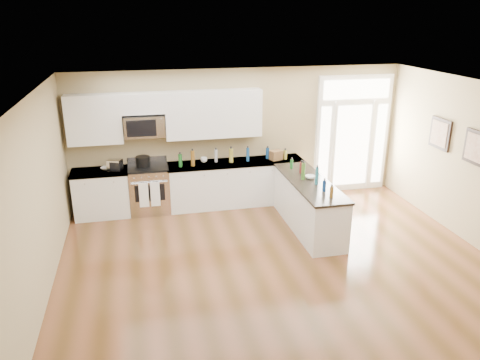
# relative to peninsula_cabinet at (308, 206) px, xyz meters

# --- Properties ---
(ground) EXTENTS (8.00, 8.00, 0.00)m
(ground) POSITION_rel_peninsula_cabinet_xyz_m (-0.93, -2.24, -0.43)
(ground) COLOR #523517
(room_shell) EXTENTS (8.00, 8.00, 8.00)m
(room_shell) POSITION_rel_peninsula_cabinet_xyz_m (-0.93, -2.24, 1.27)
(room_shell) COLOR tan
(room_shell) RESTS_ON ground
(back_cabinet_left) EXTENTS (1.10, 0.66, 0.94)m
(back_cabinet_left) POSITION_rel_peninsula_cabinet_xyz_m (-3.80, 1.45, 0.00)
(back_cabinet_left) COLOR silver
(back_cabinet_left) RESTS_ON ground
(back_cabinet_right) EXTENTS (2.85, 0.66, 0.94)m
(back_cabinet_right) POSITION_rel_peninsula_cabinet_xyz_m (-1.08, 1.45, 0.00)
(back_cabinet_right) COLOR silver
(back_cabinet_right) RESTS_ON ground
(peninsula_cabinet) EXTENTS (0.69, 2.32, 0.94)m
(peninsula_cabinet) POSITION_rel_peninsula_cabinet_xyz_m (0.00, 0.00, 0.00)
(peninsula_cabinet) COLOR silver
(peninsula_cabinet) RESTS_ON ground
(upper_cabinet_left) EXTENTS (1.04, 0.33, 0.95)m
(upper_cabinet_left) POSITION_rel_peninsula_cabinet_xyz_m (-3.81, 1.59, 1.49)
(upper_cabinet_left) COLOR silver
(upper_cabinet_left) RESTS_ON room_shell
(upper_cabinet_right) EXTENTS (1.94, 0.33, 0.95)m
(upper_cabinet_right) POSITION_rel_peninsula_cabinet_xyz_m (-1.50, 1.59, 1.49)
(upper_cabinet_right) COLOR silver
(upper_cabinet_right) RESTS_ON room_shell
(upper_cabinet_short) EXTENTS (0.82, 0.33, 0.40)m
(upper_cabinet_short) POSITION_rel_peninsula_cabinet_xyz_m (-2.88, 1.59, 1.77)
(upper_cabinet_short) COLOR silver
(upper_cabinet_short) RESTS_ON room_shell
(microwave) EXTENTS (0.78, 0.41, 0.42)m
(microwave) POSITION_rel_peninsula_cabinet_xyz_m (-2.88, 1.56, 1.33)
(microwave) COLOR silver
(microwave) RESTS_ON room_shell
(entry_door) EXTENTS (1.70, 0.10, 2.60)m
(entry_door) POSITION_rel_peninsula_cabinet_xyz_m (1.62, 1.71, 0.87)
(entry_door) COLOR white
(entry_door) RESTS_ON ground
(wall_art_near) EXTENTS (0.05, 0.58, 0.58)m
(wall_art_near) POSITION_rel_peninsula_cabinet_xyz_m (2.54, -0.04, 1.27)
(wall_art_near) COLOR black
(wall_art_near) RESTS_ON room_shell
(wall_art_far) EXTENTS (0.05, 0.58, 0.58)m
(wall_art_far) POSITION_rel_peninsula_cabinet_xyz_m (2.54, -1.04, 1.27)
(wall_art_far) COLOR black
(wall_art_far) RESTS_ON room_shell
(kitchen_range) EXTENTS (0.79, 0.70, 1.08)m
(kitchen_range) POSITION_rel_peninsula_cabinet_xyz_m (-2.86, 1.45, 0.04)
(kitchen_range) COLOR silver
(kitchen_range) RESTS_ON ground
(stockpot) EXTENTS (0.34, 0.34, 0.22)m
(stockpot) POSITION_rel_peninsula_cabinet_xyz_m (-2.95, 1.53, 0.62)
(stockpot) COLOR black
(stockpot) RESTS_ON kitchen_range
(toaster_oven) EXTENTS (0.32, 0.28, 0.22)m
(toaster_oven) POSITION_rel_peninsula_cabinet_xyz_m (-3.49, 1.39, 0.62)
(toaster_oven) COLOR silver
(toaster_oven) RESTS_ON back_cabinet_left
(cardboard_box) EXTENTS (0.28, 0.24, 0.20)m
(cardboard_box) POSITION_rel_peninsula_cabinet_xyz_m (-0.23, 1.39, 0.60)
(cardboard_box) COLOR brown
(cardboard_box) RESTS_ON back_cabinet_right
(bowl_left) EXTENTS (0.24, 0.24, 0.05)m
(bowl_left) POSITION_rel_peninsula_cabinet_xyz_m (-3.68, 1.51, 0.53)
(bowl_left) COLOR white
(bowl_left) RESTS_ON back_cabinet_left
(bowl_peninsula) EXTENTS (0.19, 0.19, 0.06)m
(bowl_peninsula) POSITION_rel_peninsula_cabinet_xyz_m (0.05, 0.12, 0.53)
(bowl_peninsula) COLOR white
(bowl_peninsula) RESTS_ON peninsula_cabinet
(cup_counter) EXTENTS (0.15, 0.15, 0.11)m
(cup_counter) POSITION_rel_peninsula_cabinet_xyz_m (-1.73, 1.54, 0.56)
(cup_counter) COLOR white
(cup_counter) RESTS_ON back_cabinet_right
(counter_bottles) EXTENTS (2.36, 2.42, 0.32)m
(counter_bottles) POSITION_rel_peninsula_cabinet_xyz_m (-0.77, 0.88, 0.64)
(counter_bottles) COLOR #19591E
(counter_bottles) RESTS_ON back_cabinet_right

